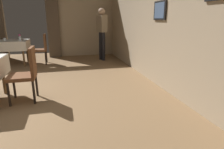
% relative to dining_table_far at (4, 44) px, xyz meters
% --- Properties ---
extents(wall_right, '(0.16, 8.40, 3.00)m').
position_rel_dining_table_far_xyz_m(wall_right, '(3.73, -3.02, 0.85)').
color(wall_right, tan).
rests_on(wall_right, ground).
extents(wall_back, '(6.40, 0.27, 3.00)m').
position_rel_dining_table_far_xyz_m(wall_back, '(0.53, 1.17, 0.87)').
color(wall_back, tan).
rests_on(wall_back, ground).
extents(dining_table_far, '(1.40, 0.89, 0.75)m').
position_rel_dining_table_far_xyz_m(dining_table_far, '(0.00, 0.00, 0.00)').
color(dining_table_far, brown).
rests_on(dining_table_far, ground).
extents(chair_mid_right, '(0.45, 0.44, 0.93)m').
position_rel_dining_table_far_xyz_m(chair_mid_right, '(1.11, -3.08, -0.14)').
color(chair_mid_right, black).
rests_on(chair_mid_right, ground).
extents(chair_far_right, '(0.44, 0.44, 0.93)m').
position_rel_dining_table_far_xyz_m(chair_far_right, '(1.08, -0.06, -0.14)').
color(chair_far_right, black).
rests_on(chair_far_right, ground).
extents(flower_vase_far, '(0.07, 0.07, 0.18)m').
position_rel_dining_table_far_xyz_m(flower_vase_far, '(0.44, 0.16, 0.19)').
color(flower_vase_far, silver).
rests_on(flower_vase_far, dining_table_far).
extents(glass_far_b, '(0.08, 0.08, 0.08)m').
position_rel_dining_table_far_xyz_m(glass_far_b, '(0.06, -0.04, 0.14)').
color(glass_far_b, silver).
rests_on(glass_far_b, dining_table_far).
extents(glass_far_c, '(0.07, 0.07, 0.11)m').
position_rel_dining_table_far_xyz_m(glass_far_c, '(0.52, -0.23, 0.15)').
color(glass_far_c, silver).
rests_on(glass_far_c, dining_table_far).
extents(person_waiter_by_doorway, '(0.33, 0.41, 1.72)m').
position_rel_dining_table_far_xyz_m(person_waiter_by_doorway, '(3.04, 0.07, 0.37)').
color(person_waiter_by_doorway, black).
rests_on(person_waiter_by_doorway, ground).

